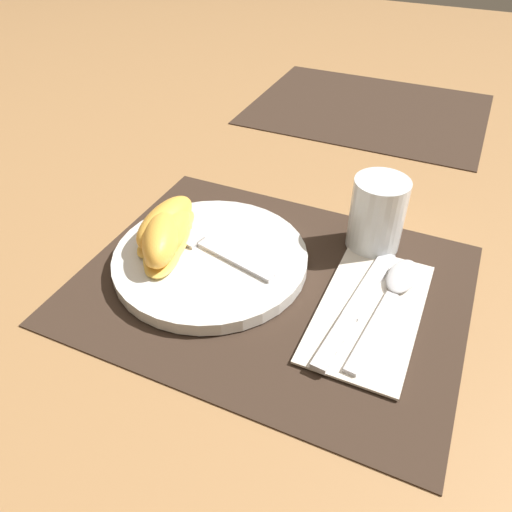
{
  "coord_description": "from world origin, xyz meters",
  "views": [
    {
      "loc": [
        0.17,
        -0.41,
        0.4
      ],
      "look_at": [
        -0.03,
        0.01,
        0.02
      ],
      "focal_mm": 35.0,
      "sensor_mm": 36.0,
      "label": 1
    }
  ],
  "objects_px": {
    "fork": "(204,246)",
    "citrus_wedge_1": "(168,235)",
    "knife": "(355,308)",
    "citrus_wedge_0": "(166,224)",
    "juice_glass": "(376,218)",
    "spoon": "(395,289)",
    "citrus_wedge_2": "(162,241)",
    "plate": "(211,258)"
  },
  "relations": [
    {
      "from": "plate",
      "to": "spoon",
      "type": "bearing_deg",
      "value": 9.78
    },
    {
      "from": "fork",
      "to": "citrus_wedge_0",
      "type": "relative_size",
      "value": 1.59
    },
    {
      "from": "juice_glass",
      "to": "spoon",
      "type": "bearing_deg",
      "value": -60.26
    },
    {
      "from": "citrus_wedge_0",
      "to": "citrus_wedge_2",
      "type": "height_order",
      "value": "citrus_wedge_2"
    },
    {
      "from": "spoon",
      "to": "plate",
      "type": "bearing_deg",
      "value": -170.22
    },
    {
      "from": "knife",
      "to": "citrus_wedge_2",
      "type": "relative_size",
      "value": 1.87
    },
    {
      "from": "plate",
      "to": "citrus_wedge_1",
      "type": "bearing_deg",
      "value": -171.66
    },
    {
      "from": "knife",
      "to": "fork",
      "type": "distance_m",
      "value": 0.2
    },
    {
      "from": "plate",
      "to": "knife",
      "type": "relative_size",
      "value": 1.14
    },
    {
      "from": "spoon",
      "to": "citrus_wedge_0",
      "type": "relative_size",
      "value": 1.73
    },
    {
      "from": "knife",
      "to": "citrus_wedge_2",
      "type": "bearing_deg",
      "value": -176.14
    },
    {
      "from": "spoon",
      "to": "citrus_wedge_2",
      "type": "xyz_separation_m",
      "value": [
        -0.27,
        -0.06,
        0.03
      ]
    },
    {
      "from": "fork",
      "to": "citrus_wedge_1",
      "type": "xyz_separation_m",
      "value": [
        -0.04,
        -0.02,
        0.01
      ]
    },
    {
      "from": "citrus_wedge_1",
      "to": "citrus_wedge_2",
      "type": "distance_m",
      "value": 0.02
    },
    {
      "from": "plate",
      "to": "citrus_wedge_1",
      "type": "xyz_separation_m",
      "value": [
        -0.05,
        -0.01,
        0.02
      ]
    },
    {
      "from": "juice_glass",
      "to": "citrus_wedge_1",
      "type": "bearing_deg",
      "value": -150.46
    },
    {
      "from": "knife",
      "to": "spoon",
      "type": "bearing_deg",
      "value": 53.95
    },
    {
      "from": "knife",
      "to": "citrus_wedge_1",
      "type": "distance_m",
      "value": 0.24
    },
    {
      "from": "fork",
      "to": "citrus_wedge_2",
      "type": "distance_m",
      "value": 0.05
    },
    {
      "from": "knife",
      "to": "fork",
      "type": "height_order",
      "value": "fork"
    },
    {
      "from": "juice_glass",
      "to": "citrus_wedge_0",
      "type": "relative_size",
      "value": 0.84
    },
    {
      "from": "citrus_wedge_2",
      "to": "plate",
      "type": "bearing_deg",
      "value": 25.38
    },
    {
      "from": "spoon",
      "to": "citrus_wedge_1",
      "type": "distance_m",
      "value": 0.28
    },
    {
      "from": "spoon",
      "to": "fork",
      "type": "relative_size",
      "value": 1.09
    },
    {
      "from": "fork",
      "to": "juice_glass",
      "type": "bearing_deg",
      "value": 31.29
    },
    {
      "from": "juice_glass",
      "to": "fork",
      "type": "bearing_deg",
      "value": -148.71
    },
    {
      "from": "knife",
      "to": "citrus_wedge_0",
      "type": "xyz_separation_m",
      "value": [
        -0.25,
        0.02,
        0.03
      ]
    },
    {
      "from": "plate",
      "to": "citrus_wedge_1",
      "type": "relative_size",
      "value": 1.74
    },
    {
      "from": "plate",
      "to": "citrus_wedge_2",
      "type": "bearing_deg",
      "value": -154.62
    },
    {
      "from": "knife",
      "to": "citrus_wedge_1",
      "type": "bearing_deg",
      "value": 179.81
    },
    {
      "from": "citrus_wedge_2",
      "to": "juice_glass",
      "type": "bearing_deg",
      "value": 32.87
    },
    {
      "from": "knife",
      "to": "citrus_wedge_2",
      "type": "distance_m",
      "value": 0.24
    },
    {
      "from": "juice_glass",
      "to": "plate",
      "type": "bearing_deg",
      "value": -145.07
    },
    {
      "from": "citrus_wedge_0",
      "to": "knife",
      "type": "bearing_deg",
      "value": -4.17
    },
    {
      "from": "knife",
      "to": "citrus_wedge_1",
      "type": "xyz_separation_m",
      "value": [
        -0.24,
        0.0,
        0.03
      ]
    },
    {
      "from": "citrus_wedge_1",
      "to": "plate",
      "type": "bearing_deg",
      "value": 8.34
    },
    {
      "from": "juice_glass",
      "to": "citrus_wedge_0",
      "type": "bearing_deg",
      "value": -155.36
    },
    {
      "from": "plate",
      "to": "citrus_wedge_2",
      "type": "relative_size",
      "value": 2.14
    },
    {
      "from": "fork",
      "to": "citrus_wedge_1",
      "type": "relative_size",
      "value": 1.32
    },
    {
      "from": "knife",
      "to": "citrus_wedge_0",
      "type": "distance_m",
      "value": 0.26
    },
    {
      "from": "knife",
      "to": "citrus_wedge_1",
      "type": "relative_size",
      "value": 1.52
    },
    {
      "from": "citrus_wedge_0",
      "to": "citrus_wedge_1",
      "type": "height_order",
      "value": "citrus_wedge_0"
    }
  ]
}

